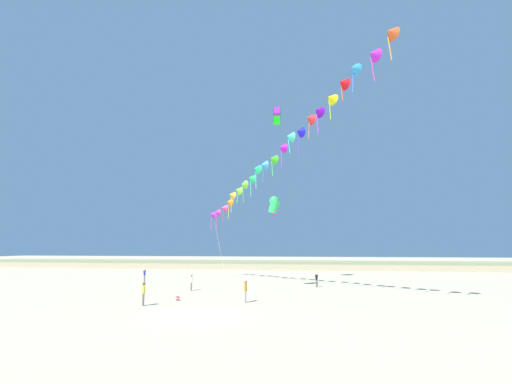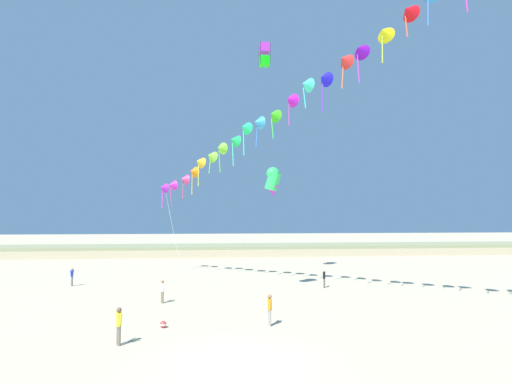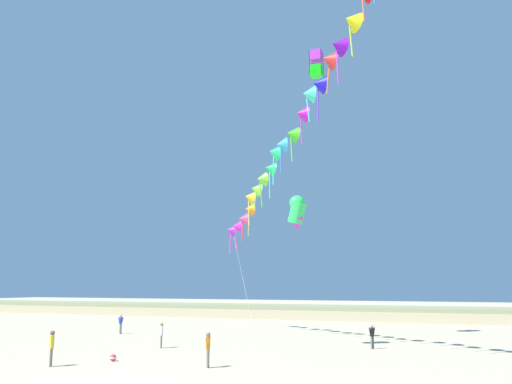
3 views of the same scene
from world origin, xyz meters
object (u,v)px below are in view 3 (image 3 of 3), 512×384
person_near_left (372,335)px  person_far_left (161,333)px  large_kite_low_lead (316,64)px  beach_ball (113,358)px  person_mid_center (208,347)px  large_kite_mid_trail (297,211)px  person_far_right (121,323)px  person_near_right (52,346)px

person_near_left → person_far_left: (-12.78, -4.67, 0.04)m
person_far_left → large_kite_low_lead: (8.25, 8.99, 20.77)m
person_near_left → beach_ball: (-11.89, -10.88, -0.71)m
person_mid_center → large_kite_mid_trail: (1.57, 9.84, 7.93)m
person_mid_center → person_far_right: size_ratio=1.09×
large_kite_low_lead → large_kite_mid_trail: large_kite_low_lead is taller
beach_ball → person_near_left: bearing=42.5°
large_kite_low_lead → beach_ball: bearing=-115.8°
beach_ball → person_far_right: bearing=124.8°
person_near_right → beach_ball: (1.68, 2.81, -0.84)m
large_kite_mid_trail → beach_ball: large_kite_mid_trail is taller
person_near_left → large_kite_mid_trail: large_kite_mid_trail is taller
person_far_right → large_kite_mid_trail: size_ratio=0.67×
person_near_left → large_kite_mid_trail: bearing=-164.5°
person_far_right → large_kite_mid_trail: (16.96, -4.17, 8.01)m
person_far_right → person_far_left: bearing=-41.1°
person_near_left → person_near_right: bearing=-134.7°
large_kite_low_lead → beach_ball: large_kite_low_lead is taller
person_near_right → beach_ball: size_ratio=4.86×
person_near_left → person_far_left: person_far_left is taller
person_far_right → person_near_right: bearing=-64.5°
person_near_right → person_far_left: 9.05m
person_far_right → beach_ball: size_ratio=4.39×
beach_ball → large_kite_mid_trail: bearing=52.6°
person_far_left → person_near_left: bearing=20.1°
large_kite_mid_trail → large_kite_low_lead: bearing=90.1°
person_mid_center → large_kite_low_lead: size_ratio=0.80×
person_mid_center → beach_ball: bearing=177.9°
person_near_left → person_far_right: size_ratio=0.96×
person_far_left → large_kite_low_lead: large_kite_low_lead is taller
person_near_left → person_near_right: 19.28m
person_mid_center → large_kite_low_lead: large_kite_low_lead is taller
person_mid_center → large_kite_mid_trail: 12.73m
person_near_right → person_far_left: person_near_right is taller
person_near_left → person_far_right: 21.68m
person_far_right → beach_ball: bearing=-55.2°
beach_ball → person_near_right: bearing=-120.9°
person_near_right → person_far_left: bearing=85.0°
large_kite_low_lead → large_kite_mid_trail: bearing=-89.9°
person_far_left → beach_ball: 6.32m
person_mid_center → large_kite_low_lead: 25.85m
large_kite_low_lead → person_near_right: bearing=-116.7°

